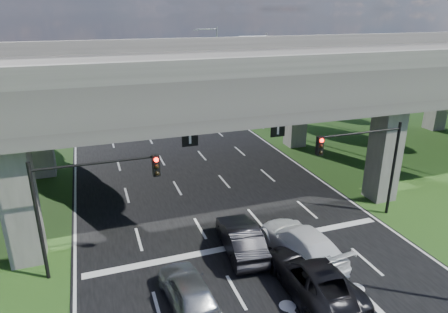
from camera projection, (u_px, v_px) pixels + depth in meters
ground at (272, 284)px, 18.87m from camera, size 160.00×160.00×0.00m
road at (209, 196)px, 27.73m from camera, size 18.00×120.00×0.03m
overpass at (199, 77)px, 26.75m from camera, size 80.00×15.00×10.00m
signal_right at (367, 155)px, 23.32m from camera, size 5.76×0.54×6.00m
signal_left at (86, 194)px, 18.50m from camera, size 5.76×0.54×6.00m
streetlight_far at (262, 75)px, 41.21m from camera, size 3.38×0.25×10.00m
streetlight_beyond at (214, 58)px, 55.39m from camera, size 3.38×0.25×10.00m
tree_left_near at (8, 97)px, 35.93m from camera, size 4.50×4.50×7.80m
tree_left_far at (36, 69)px, 50.30m from camera, size 4.80×4.80×8.32m
tree_right_near at (270, 80)px, 46.14m from camera, size 4.20×4.20×7.28m
tree_right_mid at (265, 72)px, 54.26m from camera, size 3.91×3.90×6.76m
tree_right_far at (218, 62)px, 59.89m from camera, size 4.50×4.50×7.80m
car_silver at (189, 290)px, 17.24m from camera, size 2.22×4.67×1.54m
car_dark at (241, 238)px, 21.12m from camera, size 2.21×5.07×1.62m
car_white at (301, 243)px, 20.64m from camera, size 3.00×6.00×1.67m
car_trailing at (313, 276)px, 18.11m from camera, size 2.86×5.91×1.62m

